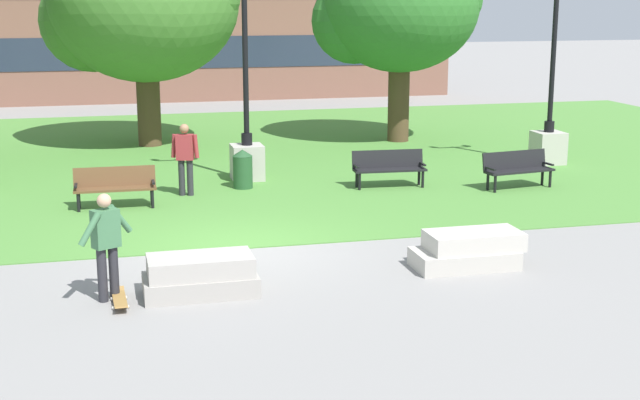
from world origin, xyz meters
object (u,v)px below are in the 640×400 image
Objects in this scene: person_skateboarder at (106,241)px; park_bench_far_right at (389,166)px; park_bench_near_right at (517,167)px; concrete_block_left at (469,250)px; lamp_post_right at (247,137)px; trash_bin at (243,169)px; lamp_post_center at (549,125)px; skateboard at (120,299)px; concrete_block_center at (200,276)px; person_bystander_near_lawn at (185,155)px; park_bench_far_left at (115,185)px.

person_skateboarder is 9.79m from park_bench_far_right.
concrete_block_left is at bearing -123.00° from park_bench_near_right.
park_bench_far_right is at bearing 45.25° from person_skateboarder.
park_bench_far_right is at bearing -27.88° from lamp_post_right.
trash_bin is at bearing 168.59° from park_bench_far_right.
skateboard is at bearing -143.01° from lamp_post_center.
lamp_post_right is at bearing -178.85° from lamp_post_center.
park_bench_near_right is (8.49, 6.13, 0.23)m from concrete_block_center.
concrete_block_center is 0.95× the size of concrete_block_left.
park_bench_far_right is 5.00m from person_bystander_near_lawn.
park_bench_near_right is 3.15m from park_bench_far_right.
lamp_post_right is 1.01× the size of lamp_post_center.
trash_bin is (-3.54, 0.71, -0.04)m from park_bench_far_right.
park_bench_near_right is at bearing 31.40° from person_skateboarder.
lamp_post_right reaches higher than person_skateboarder.
skateboard is at bearing -90.87° from park_bench_far_left.
lamp_post_center is at bearing 1.15° from lamp_post_right.
trash_bin is (3.35, 7.66, -0.46)m from person_skateboarder.
concrete_block_center is at bearing -140.44° from lamp_post_center.
lamp_post_right is at bearing 106.70° from concrete_block_left.
person_skateboarder is at bearing -92.28° from park_bench_far_left.
skateboard is 11.63m from park_bench_near_right.
person_skateboarder is 0.31× the size of lamp_post_center.
person_skateboarder is 1.00× the size of person_bystander_near_lawn.
park_bench_far_right is 0.34× the size of lamp_post_center.
skateboard is 0.56× the size of park_bench_far_right.
lamp_post_right is at bearing 152.12° from park_bench_far_right.
lamp_post_center is at bearing 36.99° from skateboard.
lamp_post_right is at bearing 67.31° from person_skateboarder.
park_bench_far_right reaches higher than concrete_block_left.
trash_bin is at bearing 76.05° from concrete_block_center.
lamp_post_center reaches higher than concrete_block_center.
lamp_post_center is (12.23, 8.84, 0.14)m from person_skateboarder.
concrete_block_left is at bearing -45.72° from park_bench_far_left.
lamp_post_center reaches higher than skateboard.
lamp_post_center is 5.67× the size of trash_bin.
skateboard is at bearing -175.13° from concrete_block_left.
park_bench_far_left is at bearing 134.28° from concrete_block_left.
concrete_block_left is at bearing -125.30° from lamp_post_center.
park_bench_near_right is 9.66m from park_bench_far_left.
park_bench_near_right is at bearing 32.86° from skateboard.
concrete_block_center is at bearing -144.16° from park_bench_near_right.
lamp_post_center is (5.34, 1.90, 0.57)m from park_bench_far_right.
park_bench_far_left reaches higher than concrete_block_center.
skateboard is 0.19× the size of lamp_post_center.
concrete_block_left is 0.34× the size of lamp_post_right.
concrete_block_left is 10.55m from lamp_post_center.
concrete_block_center is 0.33× the size of lamp_post_right.
lamp_post_center is (12.08, 9.10, 1.03)m from skateboard.
lamp_post_right is 1.22m from trash_bin.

